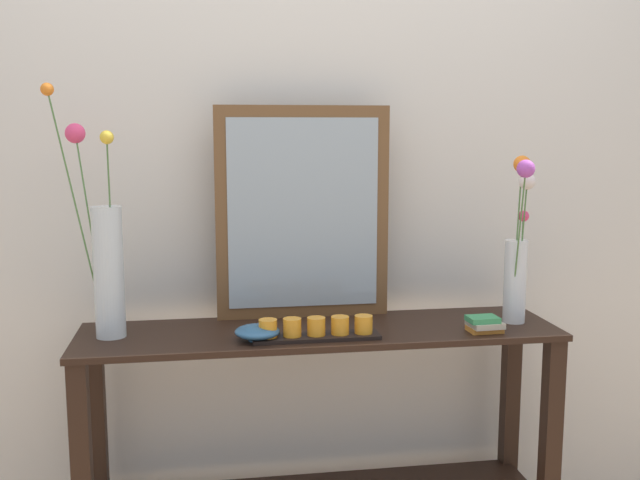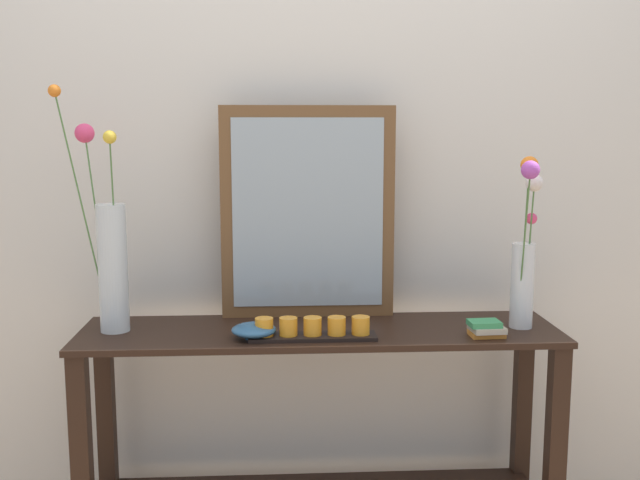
# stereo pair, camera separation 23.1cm
# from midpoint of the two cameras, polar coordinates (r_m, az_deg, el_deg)

# --- Properties ---
(wall_back) EXTENTS (6.40, 0.08, 2.70)m
(wall_back) POSITION_cam_midpoint_polar(r_m,az_deg,el_deg) (2.60, -3.67, 6.96)
(wall_back) COLOR silver
(wall_back) RESTS_ON ground
(console_table) EXTENTS (1.54, 0.40, 0.79)m
(console_table) POSITION_cam_midpoint_polar(r_m,az_deg,el_deg) (2.47, -2.76, -13.84)
(console_table) COLOR black
(console_table) RESTS_ON ground
(mirror_leaning) EXTENTS (0.59, 0.03, 0.71)m
(mirror_leaning) POSITION_cam_midpoint_polar(r_m,az_deg,el_deg) (2.46, -4.03, 2.09)
(mirror_leaning) COLOR brown
(mirror_leaning) RESTS_ON console_table
(tall_vase_left) EXTENTS (0.21, 0.21, 0.77)m
(tall_vase_left) POSITION_cam_midpoint_polar(r_m,az_deg,el_deg) (2.36, -19.08, -1.37)
(tall_vase_left) COLOR silver
(tall_vase_left) RESTS_ON console_table
(vase_right) EXTENTS (0.10, 0.16, 0.55)m
(vase_right) POSITION_cam_midpoint_polar(r_m,az_deg,el_deg) (2.45, 12.56, -1.02)
(vase_right) COLOR silver
(vase_right) RESTS_ON console_table
(candle_tray) EXTENTS (0.39, 0.09, 0.07)m
(candle_tray) POSITION_cam_midpoint_polar(r_m,az_deg,el_deg) (2.25, -3.25, -7.03)
(candle_tray) COLOR black
(candle_tray) RESTS_ON console_table
(decorative_bowl) EXTENTS (0.14, 0.14, 0.05)m
(decorative_bowl) POSITION_cam_midpoint_polar(r_m,az_deg,el_deg) (2.26, -7.85, -7.13)
(decorative_bowl) COLOR #2D5B84
(decorative_bowl) RESTS_ON console_table
(book_stack) EXTENTS (0.11, 0.10, 0.05)m
(book_stack) POSITION_cam_midpoint_polar(r_m,az_deg,el_deg) (2.36, 9.95, -6.51)
(book_stack) COLOR orange
(book_stack) RESTS_ON console_table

